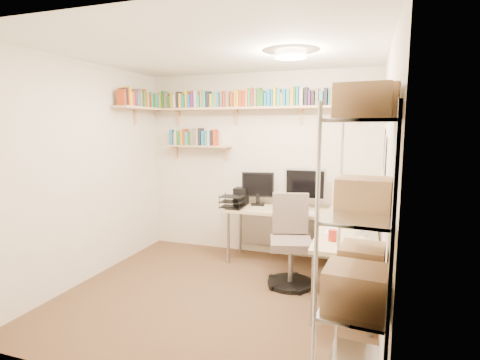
# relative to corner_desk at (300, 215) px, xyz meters

# --- Properties ---
(ground) EXTENTS (3.20, 3.20, 0.00)m
(ground) POSITION_rel_corner_desk_xyz_m (-0.70, -0.95, -0.71)
(ground) COLOR #4F3021
(ground) RESTS_ON ground
(room_shell) EXTENTS (3.24, 3.04, 2.52)m
(room_shell) POSITION_rel_corner_desk_xyz_m (-0.69, -0.94, 0.84)
(room_shell) COLOR beige
(room_shell) RESTS_ON ground
(wall_shelves) EXTENTS (3.12, 1.09, 0.79)m
(wall_shelves) POSITION_rel_corner_desk_xyz_m (-1.11, 0.36, 1.31)
(wall_shelves) COLOR tan
(wall_shelves) RESTS_ON ground
(corner_desk) EXTENTS (1.92, 1.83, 1.25)m
(corner_desk) POSITION_rel_corner_desk_xyz_m (0.00, 0.00, 0.00)
(corner_desk) COLOR #D1B188
(corner_desk) RESTS_ON ground
(office_chair) EXTENTS (0.55, 0.56, 1.02)m
(office_chair) POSITION_rel_corner_desk_xyz_m (-0.03, -0.39, -0.28)
(office_chair) COLOR black
(office_chair) RESTS_ON ground
(wire_rack) EXTENTS (0.47, 0.86, 2.03)m
(wire_rack) POSITION_rel_corner_desk_xyz_m (0.73, -2.03, 0.54)
(wire_rack) COLOR silver
(wire_rack) RESTS_ON ground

